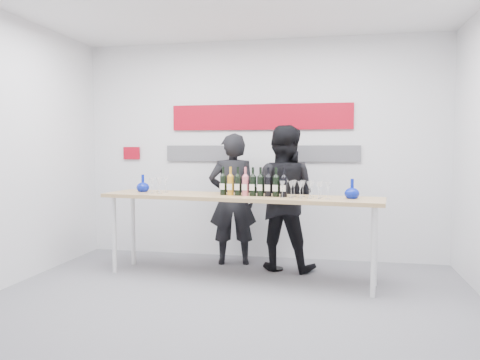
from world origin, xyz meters
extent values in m
plane|color=slate|center=(0.00, 0.00, 0.00)|extent=(5.00, 5.00, 0.00)
cube|color=silver|center=(0.00, 2.00, 1.50)|extent=(5.00, 0.04, 3.00)
cube|color=#A10618|center=(0.00, 1.97, 1.95)|extent=(2.50, 0.02, 0.35)
cube|color=#59595E|center=(-0.90, 1.97, 1.45)|extent=(0.90, 0.02, 0.22)
cube|color=#59595E|center=(0.90, 1.97, 1.45)|extent=(0.90, 0.02, 0.22)
cube|color=#A10618|center=(-1.90, 1.97, 1.45)|extent=(0.25, 0.02, 0.18)
cube|color=tan|center=(-0.08, 0.85, 0.96)|extent=(3.32, 1.04, 0.04)
cylinder|color=silver|center=(-1.62, 0.82, 0.47)|extent=(0.05, 0.05, 0.94)
cylinder|color=silver|center=(1.41, 0.45, 0.47)|extent=(0.05, 0.05, 0.94)
cylinder|color=silver|center=(-1.57, 1.25, 0.47)|extent=(0.05, 0.05, 0.94)
cylinder|color=silver|center=(1.46, 0.89, 0.47)|extent=(0.05, 0.05, 0.94)
imported|color=black|center=(-0.30, 1.54, 0.86)|extent=(0.70, 0.55, 1.71)
imported|color=black|center=(0.37, 1.40, 0.90)|extent=(0.97, 0.81, 1.81)
cylinder|color=black|center=(0.29, 1.34, 0.01)|extent=(0.20, 0.20, 0.02)
cylinder|color=black|center=(0.29, 1.34, 0.84)|extent=(0.02, 0.02, 1.68)
sphere|color=black|center=(0.29, 1.30, 1.70)|extent=(0.06, 0.06, 0.06)
camera|label=1|loc=(0.99, -4.41, 1.52)|focal=35.00mm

